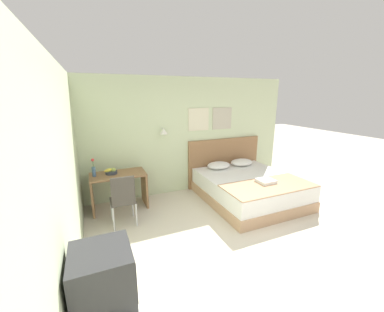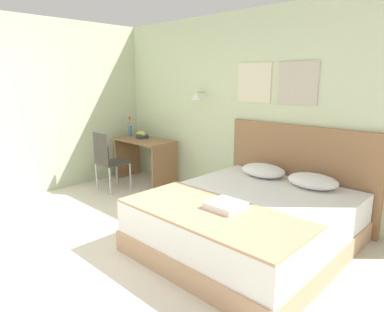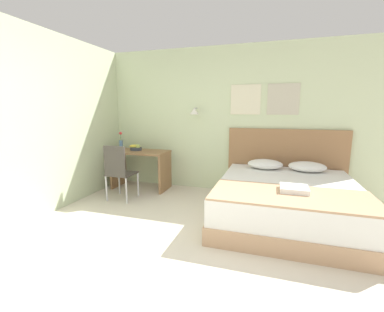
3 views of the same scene
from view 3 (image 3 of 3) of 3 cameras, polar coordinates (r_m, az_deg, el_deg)
ground_plane at (r=2.61m, az=-5.29°, el=-25.54°), size 24.00×24.00×0.00m
wall_back at (r=4.83m, az=7.61°, el=7.87°), size 5.34×0.31×2.65m
bed at (r=3.85m, az=20.24°, el=-9.47°), size 1.86×2.08×0.54m
headboard at (r=4.79m, az=19.94°, el=-1.51°), size 1.98×0.06×1.20m
pillow_left at (r=4.50m, az=15.93°, el=-1.74°), size 0.57×0.43×0.16m
pillow_right at (r=4.53m, az=24.23°, el=-2.17°), size 0.57×0.43×0.16m
throw_blanket at (r=3.18m, az=21.03°, el=-8.21°), size 1.80×0.83×0.02m
folded_towel_near_foot at (r=3.31m, az=21.73°, el=-6.77°), size 0.32×0.30×0.06m
desk at (r=5.08m, az=-11.33°, el=-1.47°), size 1.06×0.58×0.74m
desk_chair at (r=4.46m, az=-16.06°, el=-2.82°), size 0.42×0.42×0.95m
fruit_bowl at (r=5.13m, az=-12.34°, el=1.76°), size 0.26×0.23×0.12m
flower_vase at (r=5.26m, az=-15.50°, el=2.80°), size 0.07×0.07×0.35m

